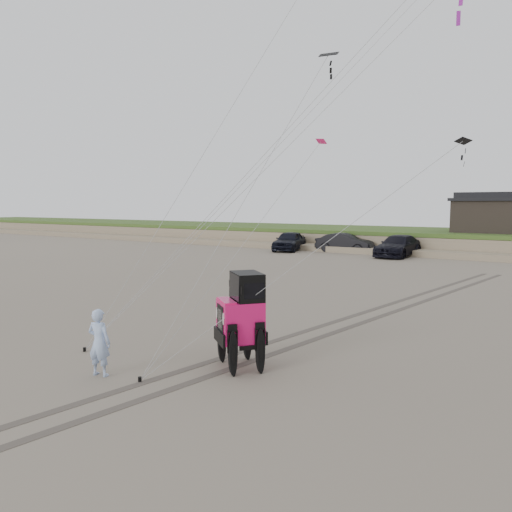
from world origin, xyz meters
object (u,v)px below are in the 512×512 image
object	(u,v)px
cabin	(495,214)
truck_a	(289,241)
man	(99,342)
truck_b	(345,243)
truck_c	(398,246)
jeep	(240,330)

from	to	relation	value
cabin	truck_a	world-z (taller)	cabin
man	cabin	bearing A→B (deg)	-108.20
truck_b	truck_c	world-z (taller)	truck_c
cabin	truck_a	bearing A→B (deg)	-152.81
cabin	truck_a	distance (m)	17.26
cabin	jeep	xyz separation A→B (m)	(-0.46, -35.81, -2.28)
truck_a	man	world-z (taller)	truck_a
cabin	man	bearing A→B (deg)	-94.32
cabin	truck_c	size ratio (longest dim) A/B	1.12
cabin	truck_b	world-z (taller)	cabin
truck_c	man	xyz separation A→B (m)	(2.80, -30.75, -0.02)
cabin	truck_b	xyz separation A→B (m)	(-10.60, -6.33, -2.44)
truck_b	man	size ratio (longest dim) A/B	3.01
jeep	truck_c	bearing A→B (deg)	139.42
cabin	truck_b	distance (m)	12.58
cabin	jeep	bearing A→B (deg)	-90.74
truck_b	truck_c	size ratio (longest dim) A/B	0.85
jeep	truck_a	bearing A→B (deg)	156.78
cabin	man	distance (m)	38.35
cabin	truck_c	distance (m)	9.65
cabin	jeep	size ratio (longest dim) A/B	1.25
jeep	man	xyz separation A→B (m)	(-2.42, -2.35, -0.15)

